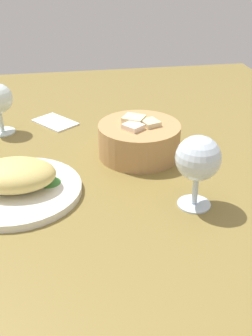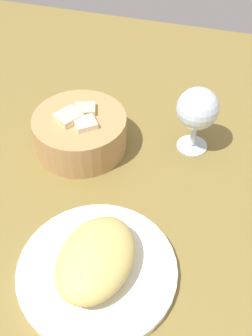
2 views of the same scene
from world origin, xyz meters
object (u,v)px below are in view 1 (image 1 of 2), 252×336
object	(u,v)px
wine_glass_near	(200,160)
wine_glass_far	(0,101)
plate	(19,190)
folded_napkin	(57,121)
bread_basket	(141,139)

from	to	relation	value
wine_glass_near	wine_glass_far	distance (cm)	52.67
plate	folded_napkin	world-z (taller)	plate
plate	folded_napkin	bearing A→B (deg)	76.74
wine_glass_near	wine_glass_far	size ratio (longest dim) A/B	1.09
plate	bread_basket	xyz separation A→B (cm)	(25.36, 11.72, 3.04)
plate	bread_basket	bearing A→B (deg)	24.79
wine_glass_near	folded_napkin	distance (cm)	48.82
wine_glass_near	wine_glass_far	xyz separation A→B (cm)	(-36.20, 38.25, -0.83)
wine_glass_near	folded_napkin	xyz separation A→B (cm)	(-23.46, 41.95, -8.53)
folded_napkin	wine_glass_far	bearing A→B (deg)	68.86
plate	wine_glass_near	size ratio (longest dim) A/B	1.80
plate	wine_glass_far	distance (cm)	30.52
folded_napkin	wine_glass_near	bearing A→B (deg)	171.86
plate	wine_glass_near	world-z (taller)	wine_glass_near
bread_basket	wine_glass_far	xyz separation A→B (cm)	(-30.36, 17.47, 4.36)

